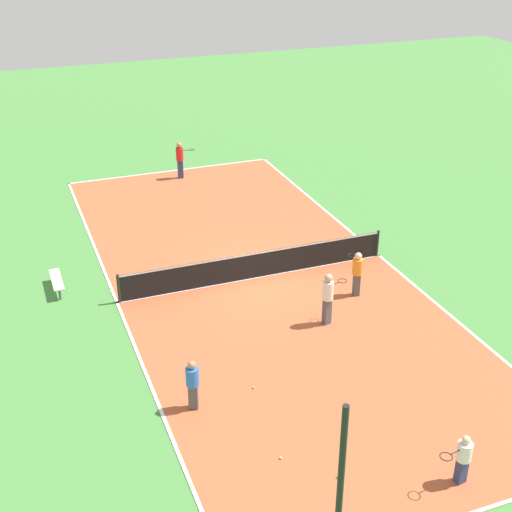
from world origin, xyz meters
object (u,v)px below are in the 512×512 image
object	(u,v)px
bench	(57,281)
player_near_blue	(193,382)
tennis_ball_midcourt	(254,387)
tennis_ball_far_baseline	(338,477)
player_far_white	(328,295)
player_center_orange	(357,271)
player_coach_red	(180,157)
tennis_ball_left_sideline	(239,183)
player_near_white	(463,457)
tennis_net	(256,264)
tennis_ball_near_net	(281,458)

from	to	relation	value
bench	player_near_blue	size ratio (longest dim) A/B	1.09
tennis_ball_midcourt	player_near_blue	bearing A→B (deg)	6.62
tennis_ball_far_baseline	player_far_white	bearing A→B (deg)	-113.63
player_center_orange	player_far_white	bearing A→B (deg)	136.63
player_far_white	tennis_ball_far_baseline	xyz separation A→B (m)	(2.80, 6.40, -1.02)
player_coach_red	tennis_ball_left_sideline	bearing A→B (deg)	-32.39
player_near_white	tennis_ball_midcourt	world-z (taller)	player_near_white
tennis_net	player_near_white	bearing A→B (deg)	94.51
player_far_white	tennis_ball_midcourt	bearing A→B (deg)	-160.17
tennis_net	tennis_ball_midcourt	xyz separation A→B (m)	(2.42, 6.17, -0.51)
bench	tennis_ball_midcourt	world-z (taller)	bench
player_center_orange	tennis_ball_near_net	world-z (taller)	player_center_orange
player_center_orange	tennis_ball_midcourt	distance (m)	6.50
player_coach_red	tennis_ball_near_net	xyz separation A→B (m)	(3.01, 20.13, -1.03)
player_far_white	tennis_ball_left_sideline	bearing A→B (deg)	68.04
bench	tennis_ball_left_sideline	world-z (taller)	bench
tennis_net	tennis_ball_near_net	world-z (taller)	tennis_net
tennis_ball_midcourt	tennis_ball_left_sideline	bearing A→B (deg)	-108.12
player_far_white	tennis_ball_left_sideline	xyz separation A→B (m)	(-1.61, -13.08, -1.02)
player_near_blue	player_far_white	world-z (taller)	player_far_white
player_near_blue	tennis_ball_near_net	world-z (taller)	player_near_blue
tennis_ball_far_baseline	tennis_ball_left_sideline	xyz separation A→B (m)	(-4.40, -19.47, 0.00)
player_center_orange	tennis_ball_left_sideline	xyz separation A→B (m)	(0.17, -11.74, -0.91)
player_center_orange	tennis_ball_left_sideline	size ratio (longest dim) A/B	24.14
player_near_blue	player_coach_red	distance (m)	18.00
player_center_orange	player_near_white	size ratio (longest dim) A/B	1.20
tennis_ball_far_baseline	tennis_ball_near_net	xyz separation A→B (m)	(1.04, -1.09, 0.00)
player_near_white	tennis_ball_midcourt	xyz separation A→B (m)	(3.31, -5.12, -0.74)
bench	tennis_ball_left_sideline	distance (m)	12.25
tennis_ball_left_sideline	tennis_ball_near_net	world-z (taller)	same
player_near_white	bench	bearing A→B (deg)	-68.80
player_near_white	player_center_orange	bearing A→B (deg)	-112.17
player_center_orange	player_near_white	bearing A→B (deg)	177.44
bench	player_coach_red	world-z (taller)	player_coach_red
player_near_blue	tennis_ball_midcourt	distance (m)	2.02
player_far_white	tennis_ball_midcourt	size ratio (longest dim) A/B	26.74
tennis_ball_midcourt	bench	bearing A→B (deg)	-60.12
tennis_net	player_center_orange	size ratio (longest dim) A/B	6.18
player_center_orange	tennis_ball_near_net	xyz separation A→B (m)	(5.62, 6.65, -0.91)
bench	player_near_white	size ratio (longest dim) A/B	1.21
player_near_blue	player_center_orange	xyz separation A→B (m)	(-7.07, -3.95, 0.08)
bench	player_near_blue	distance (m)	8.48
player_far_white	tennis_ball_near_net	world-z (taller)	player_far_white
bench	player_near_blue	world-z (taller)	player_near_blue
player_near_blue	bench	bearing A→B (deg)	-47.65
tennis_net	player_center_orange	distance (m)	3.74
tennis_net	player_near_blue	bearing A→B (deg)	56.32
player_center_orange	tennis_ball_left_sideline	world-z (taller)	player_center_orange
player_near_blue	tennis_ball_near_net	size ratio (longest dim) A/B	22.44
player_near_white	tennis_ball_far_baseline	distance (m)	2.97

